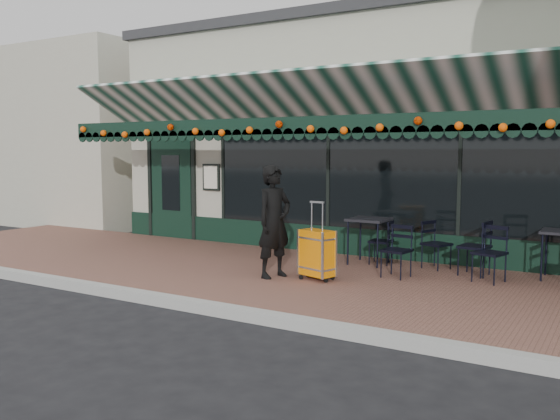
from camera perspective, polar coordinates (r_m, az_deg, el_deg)
The scene contains 13 objects.
ground at distance 7.33m, azimuth -2.22°, elevation -10.54°, with size 80.00×80.00×0.00m, color black.
sidewalk at distance 9.00m, azimuth 4.78°, elevation -6.98°, with size 18.00×4.00×0.15m, color brown.
curb at distance 7.25m, azimuth -2.58°, elevation -10.12°, with size 18.00×0.16×0.15m, color #9E9E99.
restaurant_building at distance 14.26m, azimuth 15.28°, elevation 6.43°, with size 12.00×9.60×4.50m.
neighbor_building_left at distance 21.84m, azimuth -19.78°, elevation 6.34°, with size 12.00×8.00×4.80m, color #B0AE9A.
woman at distance 8.87m, azimuth -0.56°, elevation -1.13°, with size 0.61×0.40×1.69m, color black.
suitcase at distance 8.77m, azimuth 3.56°, elevation -4.24°, with size 0.56×0.42×1.15m.
cafe_table_b at distance 10.03m, azimuth 8.55°, elevation -1.23°, with size 0.63×0.63×0.78m.
chair_a_left at distance 9.53m, azimuth 18.20°, elevation -3.44°, with size 0.43×0.43×0.86m, color black, non-canonical shape.
chair_a_front at distance 9.11m, azimuth 19.49°, elevation -3.99°, with size 0.42×0.42×0.83m, color black, non-canonical shape.
chair_b_left at distance 10.11m, azimuth 9.69°, elevation -3.04°, with size 0.37×0.37×0.75m, color black, non-canonical shape.
chair_b_right at distance 9.90m, azimuth 14.83°, elevation -3.24°, with size 0.39×0.39×0.78m, color black, non-canonical shape.
chair_b_front at distance 9.09m, azimuth 11.13°, elevation -3.91°, with size 0.40×0.40×0.80m, color black, non-canonical shape.
Camera 1 is at (3.84, -5.90, 2.06)m, focal length 38.00 mm.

